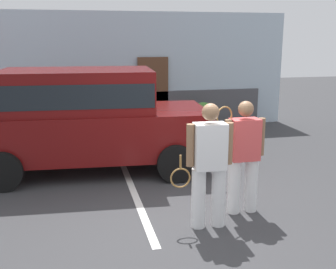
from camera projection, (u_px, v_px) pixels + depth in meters
The scene contains 7 objects.
ground_plane at pixel (186, 222), 6.08m from camera, with size 40.00×40.00×0.00m, color #38383A.
parking_stripe_1 at pixel (133, 189), 7.37m from camera, with size 0.12×4.40×0.01m, color silver.
house_frontage at pixel (126, 75), 12.00m from camera, with size 9.73×0.40×3.37m.
parked_suv at pixel (86, 115), 8.18m from camera, with size 4.72×2.43×2.05m.
tennis_player_man at pixel (209, 165), 5.74m from camera, with size 0.92×0.29×1.79m.
tennis_player_woman at pixel (244, 155), 6.24m from camera, with size 0.78×0.28×1.74m.
potted_plant_by_porch at pixel (203, 116), 11.66m from camera, with size 0.66×0.66×0.87m.
Camera 1 is at (-1.52, -5.41, 2.66)m, focal length 44.01 mm.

